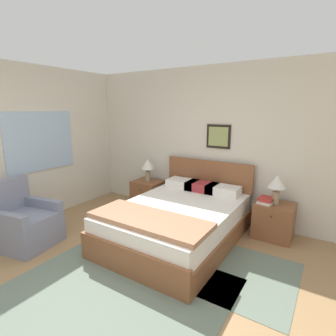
# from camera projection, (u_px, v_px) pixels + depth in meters

# --- Properties ---
(ground_plane) EXTENTS (16.00, 16.00, 0.00)m
(ground_plane) POSITION_uv_depth(u_px,v_px,m) (95.00, 307.00, 2.54)
(ground_plane) COLOR #99754C
(wall_back) EXTENTS (7.31, 0.09, 2.60)m
(wall_back) POSITION_uv_depth(u_px,v_px,m) (213.00, 144.00, 4.53)
(wall_back) COLOR beige
(wall_back) RESTS_ON ground_plane
(wall_left) EXTENTS (0.08, 5.13, 2.60)m
(wall_left) POSITION_uv_depth(u_px,v_px,m) (52.00, 142.00, 4.68)
(wall_left) COLOR beige
(wall_left) RESTS_ON ground_plane
(area_rug_main) EXTENTS (2.25, 1.93, 0.01)m
(area_rug_main) POSITION_uv_depth(u_px,v_px,m) (113.00, 293.00, 2.74)
(area_rug_main) COLOR slate
(area_rug_main) RESTS_ON ground_plane
(area_rug_bedside) EXTENTS (0.88, 1.24, 0.01)m
(area_rug_bedside) POSITION_uv_depth(u_px,v_px,m) (255.00, 279.00, 2.96)
(area_rug_bedside) COLOR slate
(area_rug_bedside) RESTS_ON ground_plane
(bed) EXTENTS (1.56, 2.16, 1.02)m
(bed) POSITION_uv_depth(u_px,v_px,m) (178.00, 220.00, 3.82)
(bed) COLOR brown
(bed) RESTS_ON ground_plane
(armchair) EXTENTS (0.89, 0.83, 0.91)m
(armchair) POSITION_uv_depth(u_px,v_px,m) (23.00, 224.00, 3.69)
(armchair) COLOR gray
(armchair) RESTS_ON ground_plane
(nightstand_near_window) EXTENTS (0.54, 0.49, 0.53)m
(nightstand_near_window) POSITION_uv_depth(u_px,v_px,m) (148.00, 194.00, 5.12)
(nightstand_near_window) COLOR brown
(nightstand_near_window) RESTS_ON ground_plane
(nightstand_by_door) EXTENTS (0.54, 0.49, 0.53)m
(nightstand_by_door) POSITION_uv_depth(u_px,v_px,m) (274.00, 220.00, 3.90)
(nightstand_by_door) COLOR brown
(nightstand_by_door) RESTS_ON ground_plane
(table_lamp_near_window) EXTENTS (0.26, 0.26, 0.43)m
(table_lamp_near_window) POSITION_uv_depth(u_px,v_px,m) (148.00, 165.00, 4.99)
(table_lamp_near_window) COLOR gray
(table_lamp_near_window) RESTS_ON nightstand_near_window
(table_lamp_by_door) EXTENTS (0.26, 0.26, 0.43)m
(table_lamp_by_door) POSITION_uv_depth(u_px,v_px,m) (277.00, 184.00, 3.77)
(table_lamp_by_door) COLOR gray
(table_lamp_by_door) RESTS_ON nightstand_by_door
(book_thick_bottom) EXTENTS (0.23, 0.28, 0.04)m
(book_thick_bottom) POSITION_uv_depth(u_px,v_px,m) (266.00, 202.00, 3.86)
(book_thick_bottom) COLOR silver
(book_thick_bottom) RESTS_ON nightstand_by_door
(book_hardcover_middle) EXTENTS (0.16, 0.21, 0.03)m
(book_hardcover_middle) POSITION_uv_depth(u_px,v_px,m) (266.00, 200.00, 3.85)
(book_hardcover_middle) COLOR #B7332D
(book_hardcover_middle) RESTS_ON book_thick_bottom
(book_novel_upper) EXTENTS (0.22, 0.23, 0.02)m
(book_novel_upper) POSITION_uv_depth(u_px,v_px,m) (266.00, 198.00, 3.85)
(book_novel_upper) COLOR #B7332D
(book_novel_upper) RESTS_ON book_hardcover_middle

